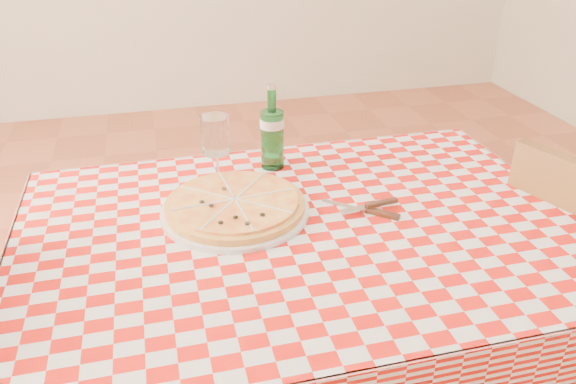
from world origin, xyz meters
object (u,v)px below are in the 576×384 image
dining_table (302,261)px  water_bottle (272,127)px  wine_glass (216,151)px  pizza_plate (235,204)px

dining_table → water_bottle: size_ratio=5.08×
water_bottle → wine_glass: 0.18m
dining_table → wine_glass: (-0.16, 0.26, 0.19)m
pizza_plate → water_bottle: size_ratio=1.50×
water_bottle → wine_glass: size_ratio=1.25×
dining_table → water_bottle: 0.39m
dining_table → wine_glass: bearing=121.8°
pizza_plate → wine_glass: size_ratio=1.89×
pizza_plate → water_bottle: (0.14, 0.23, 0.10)m
pizza_plate → wine_glass: 0.17m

